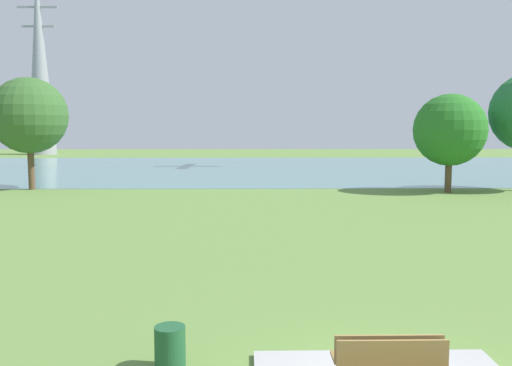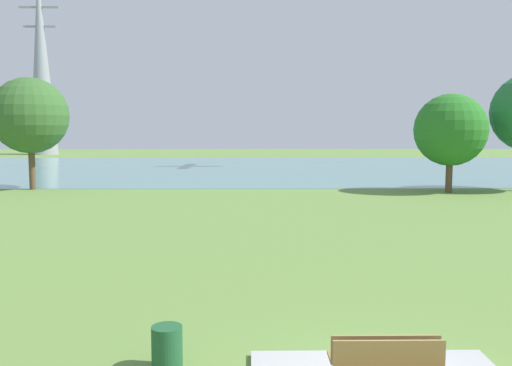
% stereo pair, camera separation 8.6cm
% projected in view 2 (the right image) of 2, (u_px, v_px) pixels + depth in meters
% --- Properties ---
extents(ground_plane, '(160.00, 160.00, 0.00)m').
position_uv_depth(ground_plane, '(289.00, 205.00, 30.70)').
color(ground_plane, olive).
extents(bench_facing_water, '(1.80, 0.48, 0.89)m').
position_uv_depth(bench_facing_water, '(383.00, 362.00, 9.03)').
color(bench_facing_water, tan).
rests_on(bench_facing_water, concrete_pad).
extents(litter_bin, '(0.56, 0.56, 0.80)m').
position_uv_depth(litter_bin, '(167.00, 348.00, 9.77)').
color(litter_bin, '#1E512D').
rests_on(litter_bin, ground).
extents(water_surface, '(140.00, 40.00, 0.02)m').
position_uv_depth(water_surface, '(270.00, 168.00, 58.55)').
color(water_surface, slate).
rests_on(water_surface, ground).
extents(tree_east_near, '(5.30, 5.30, 7.85)m').
position_uv_depth(tree_east_near, '(30.00, 116.00, 37.79)').
color(tree_east_near, brown).
rests_on(tree_east_near, ground).
extents(tree_east_far, '(4.82, 4.82, 6.62)m').
position_uv_depth(tree_east_far, '(451.00, 130.00, 36.11)').
color(tree_east_far, brown).
rests_on(tree_east_far, ground).
extents(electricity_pylon, '(6.40, 4.40, 29.27)m').
position_uv_depth(electricity_pylon, '(41.00, 63.00, 86.87)').
color(electricity_pylon, gray).
rests_on(electricity_pylon, ground).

